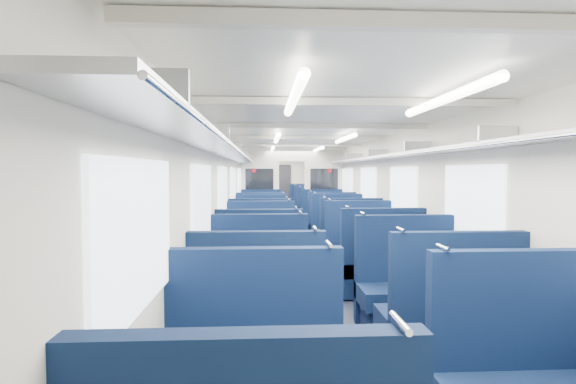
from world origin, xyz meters
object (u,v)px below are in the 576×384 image
at_px(seat_15, 338,234).
at_px(seat_19, 323,221).
at_px(seat_13, 349,243).
at_px(seat_8, 259,271).
at_px(seat_18, 261,222).
at_px(bulkhead, 292,190).
at_px(seat_22, 262,211).
at_px(seat_24, 262,209).
at_px(seat_17, 330,227).
at_px(end_door, 282,189).
at_px(seat_12, 260,244).
at_px(seat_20, 262,215).
at_px(seat_14, 261,234).
at_px(seat_11, 361,252).
at_px(seat_16, 261,228).
at_px(seat_23, 311,211).
at_px(seat_27, 305,206).
at_px(seat_9, 380,268).
at_px(seat_21, 315,214).
at_px(seat_5, 449,327).
at_px(seat_6, 258,291).
at_px(seat_10, 260,254).
at_px(seat_25, 308,208).
at_px(seat_4, 257,326).
at_px(seat_7, 409,293).

relative_size(seat_15, seat_19, 1.00).
bearing_deg(seat_13, seat_8, -126.10).
bearing_deg(seat_18, bulkhead, 16.45).
bearing_deg(seat_22, seat_24, 90.00).
bearing_deg(seat_17, end_door, 95.88).
height_order(bulkhead, seat_12, bulkhead).
xyz_separation_m(end_door, seat_24, (-0.83, -2.64, -0.61)).
bearing_deg(seat_20, seat_14, -90.00).
xyz_separation_m(seat_11, seat_16, (-1.66, 3.26, 0.00)).
xyz_separation_m(seat_18, seat_23, (1.66, 3.16, 0.00)).
xyz_separation_m(seat_11, seat_27, (0.00, 10.00, 0.00)).
bearing_deg(seat_11, seat_9, -90.00).
height_order(seat_9, seat_27, same).
height_order(seat_21, seat_27, same).
height_order(seat_12, seat_24, same).
distance_m(seat_5, seat_27, 13.54).
height_order(seat_6, seat_11, same).
relative_size(seat_23, seat_27, 1.00).
distance_m(seat_17, seat_18, 2.10).
relative_size(seat_10, seat_25, 1.00).
height_order(seat_12, seat_16, same).
bearing_deg(bulkhead, seat_6, -96.63).
bearing_deg(seat_15, seat_24, 104.21).
bearing_deg(seat_24, seat_17, -72.96).
bearing_deg(seat_20, seat_21, -1.68).
xyz_separation_m(end_door, seat_21, (0.83, -4.90, -0.61)).
xyz_separation_m(seat_6, seat_8, (0.00, 0.98, 0.00)).
xyz_separation_m(seat_4, seat_9, (1.66, 2.21, 0.00)).
distance_m(seat_14, seat_23, 5.83).
bearing_deg(seat_25, bulkhead, -101.71).
height_order(seat_7, seat_14, same).
relative_size(end_door, seat_23, 1.57).
height_order(seat_20, seat_24, same).
bearing_deg(seat_24, seat_5, -82.31).
bearing_deg(seat_27, seat_23, -90.00).
bearing_deg(seat_5, seat_10, 115.33).
distance_m(seat_12, seat_19, 4.06).
bearing_deg(seat_16, bulkhead, 62.55).
relative_size(seat_17, seat_24, 1.00).
bearing_deg(seat_19, seat_6, -103.46).
xyz_separation_m(seat_19, seat_27, (0.00, 5.34, 0.00)).
distance_m(seat_11, seat_12, 1.91).
xyz_separation_m(seat_15, seat_27, (0.00, 7.81, 0.00)).
bearing_deg(seat_6, seat_7, -6.69).
relative_size(seat_4, seat_20, 1.00).
xyz_separation_m(end_door, seat_23, (0.83, -3.62, -0.61)).
distance_m(seat_8, seat_20, 7.85).
xyz_separation_m(seat_18, seat_22, (0.00, 3.10, 0.00)).
xyz_separation_m(seat_20, seat_25, (1.66, 2.32, 0.00)).
bearing_deg(seat_14, seat_10, -90.00).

